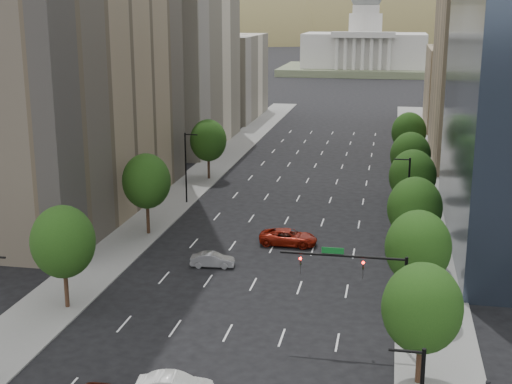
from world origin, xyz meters
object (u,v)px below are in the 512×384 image
Objects in this scene: traffic_signal at (370,279)px; capitol at (364,50)px; car_silver at (213,260)px; car_red_far at (288,237)px.

traffic_signal is 219.99m from capitol.
car_silver is at bearing 138.06° from traffic_signal.
capitol is 198.45m from car_red_far.
car_red_far is at bearing 112.91° from traffic_signal.
capitol reaches higher than car_silver.
capitol is at bearing -7.56° from car_silver.
capitol reaches higher than car_red_far.
traffic_signal reaches higher than car_red_far.
traffic_signal is at bearing -156.28° from car_red_far.
capitol is at bearing 1.23° from car_red_far.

